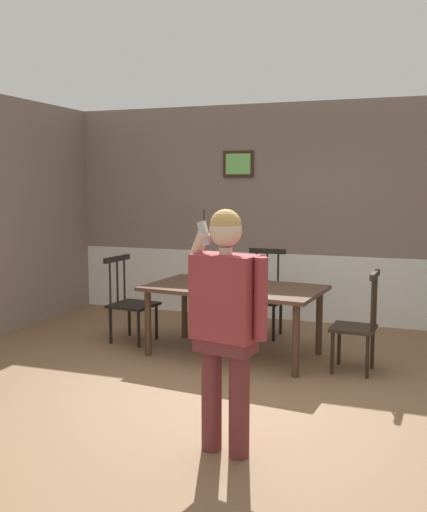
{
  "coord_description": "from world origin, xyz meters",
  "views": [
    {
      "loc": [
        1.54,
        -4.72,
        1.83
      ],
      "look_at": [
        0.01,
        -0.43,
        1.27
      ],
      "focal_mm": 41.23,
      "sensor_mm": 36.0,
      "label": 1
    }
  ],
  "objects_px": {
    "dining_table": "(234,294)",
    "chair_by_doorway": "(130,302)",
    "chair_near_window": "(358,325)",
    "person_figure": "(226,315)",
    "chair_at_table_head": "(263,296)"
  },
  "relations": [
    {
      "from": "chair_near_window",
      "to": "person_figure",
      "type": "height_order",
      "value": "person_figure"
    },
    {
      "from": "chair_near_window",
      "to": "chair_at_table_head",
      "type": "height_order",
      "value": "chair_at_table_head"
    },
    {
      "from": "chair_by_doorway",
      "to": "chair_at_table_head",
      "type": "distance_m",
      "value": 1.58
    },
    {
      "from": "dining_table",
      "to": "chair_by_doorway",
      "type": "distance_m",
      "value": 1.32
    },
    {
      "from": "chair_near_window",
      "to": "chair_at_table_head",
      "type": "distance_m",
      "value": 1.59
    },
    {
      "from": "chair_near_window",
      "to": "chair_at_table_head",
      "type": "bearing_deg",
      "value": 53.21
    },
    {
      "from": "chair_at_table_head",
      "to": "person_figure",
      "type": "bearing_deg",
      "value": 100.25
    },
    {
      "from": "chair_near_window",
      "to": "chair_at_table_head",
      "type": "xyz_separation_m",
      "value": [
        -1.21,
        1.03,
        0.01
      ]
    },
    {
      "from": "dining_table",
      "to": "chair_by_doorway",
      "type": "height_order",
      "value": "chair_by_doorway"
    },
    {
      "from": "chair_near_window",
      "to": "person_figure",
      "type": "bearing_deg",
      "value": 166.17
    },
    {
      "from": "dining_table",
      "to": "person_figure",
      "type": "relative_size",
      "value": 1.16
    },
    {
      "from": "dining_table",
      "to": "chair_by_doorway",
      "type": "relative_size",
      "value": 1.95
    },
    {
      "from": "chair_near_window",
      "to": "dining_table",
      "type": "bearing_deg",
      "value": 87.73
    },
    {
      "from": "chair_near_window",
      "to": "person_figure",
      "type": "relative_size",
      "value": 0.6
    },
    {
      "from": "chair_at_table_head",
      "to": "person_figure",
      "type": "distance_m",
      "value": 3.2
    }
  ]
}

